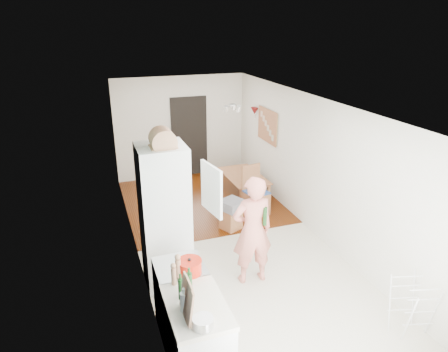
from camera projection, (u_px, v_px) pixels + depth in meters
room_shell at (230, 177)px, 6.71m from camera, size 3.20×7.00×2.50m
floor at (229, 241)px, 7.16m from camera, size 3.20×7.00×0.01m
wood_floor_overlay at (201, 200)px, 8.78m from camera, size 3.20×3.30×0.01m
sage_wall_panel at (154, 207)px, 4.24m from camera, size 0.02×3.00×1.30m
tile_splashback at (168, 292)px, 4.01m from camera, size 0.02×1.90×0.50m
doorway_recess at (189, 137)px, 9.92m from camera, size 0.90×0.04×2.00m
base_cabinet at (197, 341)px, 4.36m from camera, size 0.60×0.90×0.86m
worktop at (196, 307)px, 4.19m from camera, size 0.62×0.92×0.06m
range_cooker at (181, 298)px, 5.02m from camera, size 0.60×0.60×0.88m
cooker_top at (180, 267)px, 4.85m from camera, size 0.60×0.60×0.04m
fridge_housing at (165, 218)px, 5.69m from camera, size 0.66×0.66×2.15m
fridge_door at (211, 189)px, 5.44m from camera, size 0.14×0.56×0.70m
fridge_interior at (185, 184)px, 5.62m from camera, size 0.02×0.52×0.66m
pinboard at (268, 126)px, 8.75m from camera, size 0.03×0.90×0.70m
pinboard_frame at (267, 126)px, 8.75m from camera, size 0.00×0.94×0.74m
wall_sconce at (255, 111)px, 9.24m from camera, size 0.18×0.18×0.16m
person at (253, 221)px, 5.75m from camera, size 0.75×0.51×1.99m
dining_table at (244, 187)px, 8.98m from camera, size 0.68×1.20×0.42m
dining_chair at (256, 191)px, 7.99m from camera, size 0.50×0.50×1.01m
stool at (231, 219)px, 7.52m from camera, size 0.44×0.44×0.43m
grey_drape at (232, 205)px, 7.38m from camera, size 0.52×0.52×0.18m
drying_rack at (411, 307)px, 4.95m from camera, size 0.47×0.44×0.76m
bread_bin at (163, 140)px, 5.20m from camera, size 0.35×0.33×0.18m
red_casserole at (190, 267)px, 4.67m from camera, size 0.35×0.35×0.17m
steel_pan at (203, 322)px, 3.86m from camera, size 0.21×0.21×0.11m
held_bottle at (265, 216)px, 5.66m from camera, size 0.06×0.06×0.28m
bottle_a at (189, 284)px, 4.29m from camera, size 0.08×0.08×0.27m
bottle_b at (181, 289)px, 4.22m from camera, size 0.07×0.07×0.25m
bottle_c at (185, 302)px, 4.04m from camera, size 0.10×0.10×0.22m
pepper_mill_front at (174, 276)px, 4.46m from camera, size 0.07×0.07×0.21m
pepper_mill_back at (178, 268)px, 4.59m from camera, size 0.08×0.08×0.24m
chopping_boards at (187, 300)px, 3.93m from camera, size 0.06×0.31×0.42m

